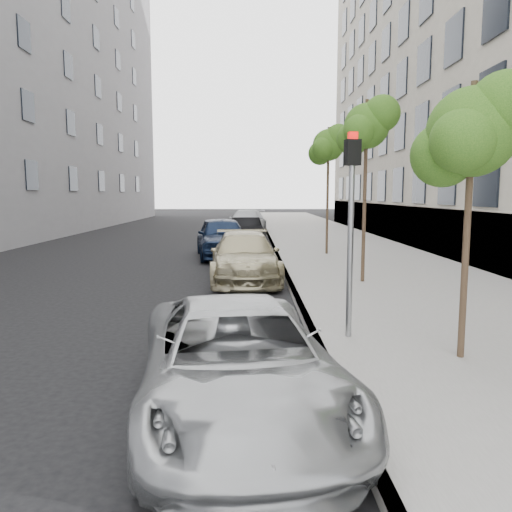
{
  "coord_description": "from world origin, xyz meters",
  "views": [
    {
      "loc": [
        0.04,
        -5.68,
        2.56
      ],
      "look_at": [
        0.16,
        2.82,
        1.5
      ],
      "focal_mm": 35.0,
      "sensor_mm": 36.0,
      "label": 1
    }
  ],
  "objects_px": {
    "tree_mid": "(368,127)",
    "minivan": "(237,362)",
    "sedan_blue": "(222,237)",
    "sedan_rear": "(247,222)",
    "tree_far": "(329,145)",
    "sedan_black": "(247,230)",
    "tree_near": "(474,132)",
    "signal_pole": "(351,212)",
    "suv": "(245,257)"
  },
  "relations": [
    {
      "from": "tree_mid",
      "to": "minivan",
      "type": "bearing_deg",
      "value": -112.15
    },
    {
      "from": "sedan_blue",
      "to": "sedan_rear",
      "type": "relative_size",
      "value": 0.91
    },
    {
      "from": "tree_far",
      "to": "sedan_blue",
      "type": "xyz_separation_m",
      "value": [
        -4.29,
        -0.08,
        -3.65
      ]
    },
    {
      "from": "sedan_blue",
      "to": "sedan_black",
      "type": "relative_size",
      "value": 1.21
    },
    {
      "from": "tree_near",
      "to": "sedan_blue",
      "type": "relative_size",
      "value": 0.85
    },
    {
      "from": "signal_pole",
      "to": "minivan",
      "type": "bearing_deg",
      "value": -134.64
    },
    {
      "from": "tree_far",
      "to": "sedan_black",
      "type": "xyz_separation_m",
      "value": [
        -3.33,
        6.34,
        -3.82
      ]
    },
    {
      "from": "tree_far",
      "to": "signal_pole",
      "type": "relative_size",
      "value": 1.5
    },
    {
      "from": "tree_mid",
      "to": "tree_far",
      "type": "bearing_deg",
      "value": 90.0
    },
    {
      "from": "sedan_blue",
      "to": "sedan_black",
      "type": "bearing_deg",
      "value": 73.72
    },
    {
      "from": "suv",
      "to": "sedan_rear",
      "type": "distance_m",
      "value": 17.13
    },
    {
      "from": "tree_near",
      "to": "sedan_black",
      "type": "xyz_separation_m",
      "value": [
        -3.33,
        19.34,
        -2.77
      ]
    },
    {
      "from": "signal_pole",
      "to": "sedan_blue",
      "type": "distance_m",
      "value": 12.23
    },
    {
      "from": "tree_far",
      "to": "suv",
      "type": "distance_m",
      "value": 7.47
    },
    {
      "from": "tree_near",
      "to": "sedan_black",
      "type": "height_order",
      "value": "tree_near"
    },
    {
      "from": "tree_far",
      "to": "suv",
      "type": "xyz_separation_m",
      "value": [
        -3.33,
        -5.53,
        -3.77
      ]
    },
    {
      "from": "suv",
      "to": "sedan_rear",
      "type": "bearing_deg",
      "value": 87.29
    },
    {
      "from": "tree_near",
      "to": "sedan_black",
      "type": "bearing_deg",
      "value": 99.76
    },
    {
      "from": "sedan_blue",
      "to": "tree_far",
      "type": "bearing_deg",
      "value": -6.73
    },
    {
      "from": "signal_pole",
      "to": "minivan",
      "type": "relative_size",
      "value": 0.73
    },
    {
      "from": "tree_near",
      "to": "suv",
      "type": "xyz_separation_m",
      "value": [
        -3.33,
        7.47,
        -2.72
      ]
    },
    {
      "from": "sedan_blue",
      "to": "tree_near",
      "type": "bearing_deg",
      "value": -79.36
    },
    {
      "from": "tree_mid",
      "to": "sedan_rear",
      "type": "distance_m",
      "value": 18.75
    },
    {
      "from": "tree_near",
      "to": "tree_far",
      "type": "height_order",
      "value": "tree_far"
    },
    {
      "from": "tree_near",
      "to": "minivan",
      "type": "bearing_deg",
      "value": -153.31
    },
    {
      "from": "signal_pole",
      "to": "suv",
      "type": "distance_m",
      "value": 6.8
    },
    {
      "from": "tree_near",
      "to": "minivan",
      "type": "xyz_separation_m",
      "value": [
        -3.33,
        -1.67,
        -2.78
      ]
    },
    {
      "from": "tree_near",
      "to": "tree_mid",
      "type": "xyz_separation_m",
      "value": [
        -0.0,
        6.5,
        0.93
      ]
    },
    {
      "from": "minivan",
      "to": "sedan_rear",
      "type": "bearing_deg",
      "value": 81.87
    },
    {
      "from": "suv",
      "to": "sedan_black",
      "type": "bearing_deg",
      "value": 87.29
    },
    {
      "from": "sedan_black",
      "to": "tree_near",
      "type": "bearing_deg",
      "value": -87.69
    },
    {
      "from": "sedan_black",
      "to": "tree_far",
      "type": "bearing_deg",
      "value": -69.75
    },
    {
      "from": "suv",
      "to": "sedan_blue",
      "type": "xyz_separation_m",
      "value": [
        -0.96,
        5.45,
        0.12
      ]
    },
    {
      "from": "signal_pole",
      "to": "sedan_rear",
      "type": "relative_size",
      "value": 0.64
    },
    {
      "from": "sedan_blue",
      "to": "sedan_rear",
      "type": "bearing_deg",
      "value": 77.55
    },
    {
      "from": "signal_pole",
      "to": "sedan_blue",
      "type": "bearing_deg",
      "value": 92.09
    },
    {
      "from": "suv",
      "to": "sedan_black",
      "type": "xyz_separation_m",
      "value": [
        0.0,
        11.87,
        -0.05
      ]
    },
    {
      "from": "tree_far",
      "to": "sedan_black",
      "type": "relative_size",
      "value": 1.29
    },
    {
      "from": "signal_pole",
      "to": "sedan_blue",
      "type": "relative_size",
      "value": 0.71
    },
    {
      "from": "sedan_black",
      "to": "sedan_rear",
      "type": "distance_m",
      "value": 5.26
    },
    {
      "from": "tree_mid",
      "to": "suv",
      "type": "relative_size",
      "value": 1.03
    },
    {
      "from": "suv",
      "to": "tree_far",
      "type": "bearing_deg",
      "value": 56.26
    },
    {
      "from": "tree_near",
      "to": "sedan_black",
      "type": "distance_m",
      "value": 19.82
    },
    {
      "from": "suv",
      "to": "sedan_blue",
      "type": "relative_size",
      "value": 1.01
    },
    {
      "from": "tree_near",
      "to": "suv",
      "type": "distance_m",
      "value": 8.62
    },
    {
      "from": "sedan_blue",
      "to": "sedan_black",
      "type": "distance_m",
      "value": 6.49
    },
    {
      "from": "signal_pole",
      "to": "sedan_black",
      "type": "height_order",
      "value": "signal_pole"
    },
    {
      "from": "minivan",
      "to": "tree_near",
      "type": "bearing_deg",
      "value": 18.57
    },
    {
      "from": "tree_mid",
      "to": "sedan_blue",
      "type": "relative_size",
      "value": 1.04
    },
    {
      "from": "tree_far",
      "to": "suv",
      "type": "height_order",
      "value": "tree_far"
    }
  ]
}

